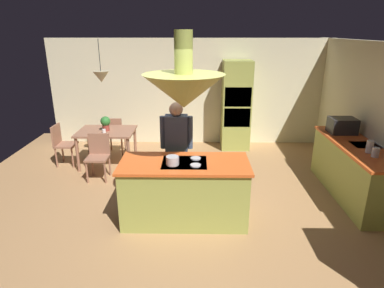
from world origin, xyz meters
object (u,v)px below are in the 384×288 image
potted_plant_on_table (106,123)px  canister_flour (376,152)px  dining_table (107,135)px  cooking_pot_on_cooktop (173,160)px  chair_by_back_wall (115,133)px  canister_sugar (370,147)px  kitchen_island (185,191)px  chair_facing_island (98,153)px  microwave_on_counter (342,126)px  chair_at_corner (62,142)px  cup_on_table (104,131)px  oven_tower (236,106)px  person_at_island (177,145)px

potted_plant_on_table → canister_flour: bearing=-22.1°
dining_table → cooking_pot_on_cooktop: (1.54, -2.23, 0.35)m
chair_by_back_wall → dining_table: bearing=90.0°
potted_plant_on_table → canister_flour: 4.90m
canister_sugar → chair_by_back_wall: bearing=153.0°
kitchen_island → cooking_pot_on_cooktop: 0.58m
chair_facing_island → microwave_on_counter: bearing=0.0°
dining_table → chair_at_corner: (-0.95, -0.00, -0.16)m
potted_plant_on_table → kitchen_island: bearing=-51.0°
chair_by_back_wall → canister_flour: canister_flour is taller
cup_on_table → microwave_on_counter: 4.55m
chair_facing_island → microwave_on_counter: 4.58m
oven_tower → cooking_pot_on_cooktop: (-1.26, -3.37, -0.03)m
kitchen_island → canister_flour: (2.84, 0.25, 0.54)m
chair_facing_island → chair_by_back_wall: 1.30m
kitchen_island → potted_plant_on_table: potted_plant_on_table is taller
canister_flour → dining_table: bearing=157.9°
chair_at_corner → potted_plant_on_table: 1.05m
dining_table → canister_flour: canister_flour is taller
cup_on_table → dining_table: bearing=94.7°
oven_tower → dining_table: oven_tower is taller
chair_at_corner → cooking_pot_on_cooktop: (2.49, -2.23, 0.51)m
dining_table → potted_plant_on_table: 0.27m
canister_sugar → microwave_on_counter: bearing=90.0°
cooking_pot_on_cooktop → dining_table: bearing=124.6°
canister_sugar → potted_plant_on_table: bearing=159.9°
chair_by_back_wall → canister_sugar: 5.12m
person_at_island → canister_sugar: person_at_island is taller
potted_plant_on_table → microwave_on_counter: size_ratio=0.65×
dining_table → canister_sugar: (4.54, -1.67, 0.37)m
chair_facing_island → potted_plant_on_table: 0.77m
dining_table → cup_on_table: 0.26m
oven_tower → chair_at_corner: (-3.75, -1.14, -0.54)m
oven_tower → chair_by_back_wall: bearing=-170.0°
kitchen_island → oven_tower: (1.10, 3.24, 0.57)m
dining_table → cup_on_table: (0.02, -0.21, 0.14)m
oven_tower → cup_on_table: size_ratio=23.10×
canister_flour → microwave_on_counter: microwave_on_counter is taller
cup_on_table → cooking_pot_on_cooktop: size_ratio=0.50×
chair_by_back_wall → canister_flour: bearing=151.2°
canister_flour → chair_facing_island: bearing=165.2°
chair_at_corner → cooking_pot_on_cooktop: cooking_pot_on_cooktop is taller
dining_table → chair_by_back_wall: chair_by_back_wall is taller
canister_flour → canister_sugar: bearing=90.0°
chair_facing_island → potted_plant_on_table: (0.00, 0.64, 0.42)m
kitchen_island → potted_plant_on_table: bearing=129.0°
microwave_on_counter → canister_flour: bearing=-90.0°
canister_flour → cooking_pot_on_cooktop: bearing=-172.7°
oven_tower → cooking_pot_on_cooktop: oven_tower is taller
cup_on_table → person_at_island: bearing=-37.9°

